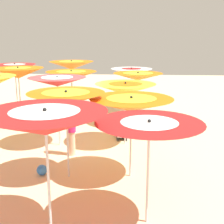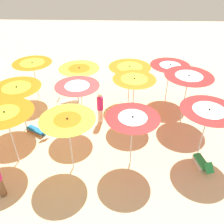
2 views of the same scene
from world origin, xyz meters
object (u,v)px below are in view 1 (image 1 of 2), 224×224
(beach_umbrella_12, at_px, (125,89))
(beach_umbrella_7, at_px, (57,82))
(beach_umbrella_1, at_px, (18,73))
(beach_umbrella_14, at_px, (149,131))
(beach_umbrella_9, at_px, (45,123))
(lounger_0, at_px, (121,132))
(beach_umbrella_11, at_px, (138,77))
(beach_umbrella_10, at_px, (131,72))
(lounger_2, at_px, (61,123))
(beach_umbrella_0, at_px, (15,68))
(beach_umbrella_8, at_px, (66,98))
(beachgoer_1, at_px, (71,129))
(beach_umbrella_5, at_px, (71,65))
(beach_umbrella_6, at_px, (71,76))
(beach_ball, at_px, (42,170))
(beach_umbrella_13, at_px, (131,104))

(beach_umbrella_12, bearing_deg, beach_umbrella_7, -83.39)
(beach_umbrella_1, height_order, beach_umbrella_14, beach_umbrella_1)
(beach_umbrella_9, relative_size, lounger_0, 2.12)
(beach_umbrella_9, relative_size, beach_umbrella_11, 1.11)
(beach_umbrella_14, bearing_deg, beach_umbrella_10, -177.71)
(beach_umbrella_12, height_order, beach_umbrella_14, beach_umbrella_12)
(beach_umbrella_7, xyz_separation_m, lounger_2, (-2.00, -0.41, -2.04))
(beach_umbrella_0, height_order, beach_umbrella_1, beach_umbrella_1)
(beach_umbrella_7, bearing_deg, beach_umbrella_14, 32.56)
(beach_umbrella_0, height_order, beach_umbrella_8, beach_umbrella_0)
(beachgoer_1, bearing_deg, beach_umbrella_5, 176.30)
(beach_umbrella_1, bearing_deg, beach_umbrella_12, 65.72)
(beach_umbrella_8, xyz_separation_m, beach_umbrella_9, (2.50, 0.16, 0.07))
(beach_umbrella_11, bearing_deg, beach_umbrella_12, -10.28)
(beach_umbrella_12, bearing_deg, beach_umbrella_5, -150.65)
(beach_umbrella_6, relative_size, beachgoer_1, 1.41)
(beach_umbrella_11, bearing_deg, beach_umbrella_7, -44.23)
(beach_umbrella_1, relative_size, beach_umbrella_8, 1.05)
(beach_umbrella_5, bearing_deg, beachgoer_1, 10.54)
(beach_umbrella_11, distance_m, beach_ball, 6.24)
(beach_umbrella_5, xyz_separation_m, beach_ball, (7.79, 0.62, -2.15))
(beach_umbrella_13, relative_size, lounger_2, 1.83)
(beach_umbrella_1, bearing_deg, beach_umbrella_14, 36.73)
(beach_umbrella_9, xyz_separation_m, beach_umbrella_10, (-10.25, 1.49, -0.26))
(beach_umbrella_7, bearing_deg, beach_umbrella_1, -136.24)
(beach_umbrella_6, relative_size, beach_umbrella_8, 0.98)
(beach_umbrella_11, relative_size, lounger_2, 1.86)
(beach_umbrella_5, xyz_separation_m, beach_umbrella_8, (7.83, 1.38, -0.11))
(beach_umbrella_0, xyz_separation_m, beach_ball, (7.05, 3.28, -2.04))
(beach_umbrella_1, distance_m, beach_umbrella_9, 7.95)
(beach_umbrella_0, bearing_deg, beach_ball, 24.93)
(beach_umbrella_0, height_order, lounger_2, beach_umbrella_0)
(beach_umbrella_7, bearing_deg, beach_umbrella_9, 11.18)
(beach_umbrella_10, bearing_deg, beach_umbrella_0, -83.39)
(beach_umbrella_9, bearing_deg, beach_umbrella_13, 150.20)
(lounger_2, bearing_deg, beach_umbrella_13, -117.40)
(beach_umbrella_6, height_order, beach_umbrella_10, beach_umbrella_6)
(beach_ball, bearing_deg, beach_umbrella_7, -178.38)
(beach_umbrella_10, xyz_separation_m, beach_umbrella_14, (9.74, 0.39, -0.01))
(beach_umbrella_14, xyz_separation_m, lounger_2, (-6.49, -3.28, -1.77))
(beach_umbrella_8, bearing_deg, beach_umbrella_11, 160.11)
(beach_umbrella_6, bearing_deg, lounger_0, 52.90)
(beach_umbrella_5, bearing_deg, beach_umbrella_12, 29.35)
(beach_umbrella_0, relative_size, beach_umbrella_9, 0.97)
(beach_umbrella_8, bearing_deg, beach_umbrella_12, 152.11)
(beach_umbrella_0, height_order, beach_umbrella_10, beach_umbrella_0)
(beach_umbrella_1, relative_size, beach_ball, 8.58)
(beach_umbrella_6, distance_m, lounger_2, 2.05)
(beach_umbrella_6, distance_m, lounger_0, 3.32)
(beach_umbrella_9, distance_m, beach_ball, 3.42)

